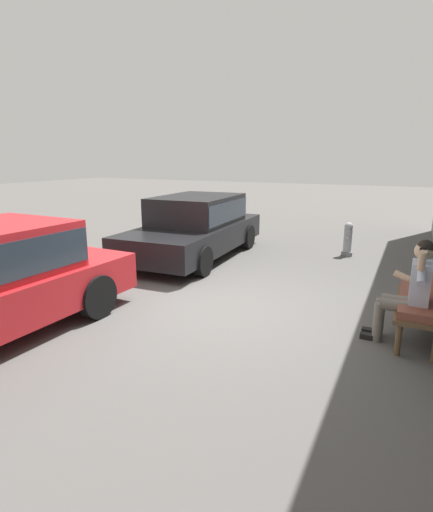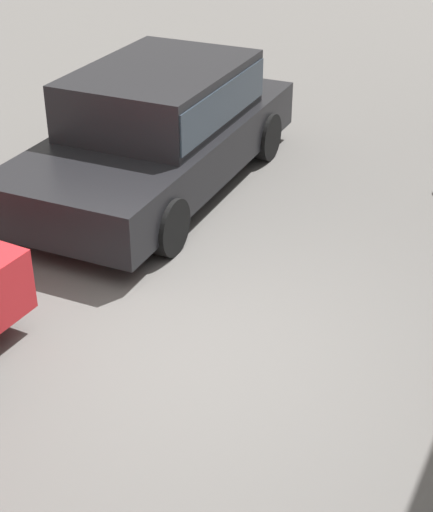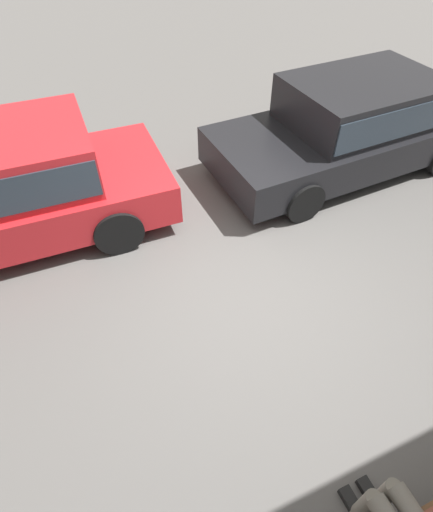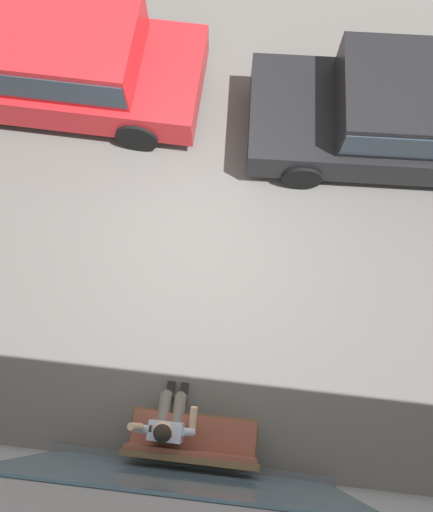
{
  "view_description": "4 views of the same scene",
  "coord_description": "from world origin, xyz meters",
  "views": [
    {
      "loc": [
        5.31,
        2.6,
        2.3
      ],
      "look_at": [
        0.09,
        0.02,
        0.85
      ],
      "focal_mm": 28.0,
      "sensor_mm": 36.0,
      "label": 1
    },
    {
      "loc": [
        4.59,
        2.6,
        3.97
      ],
      "look_at": [
        -0.04,
        0.22,
        0.97
      ],
      "focal_mm": 55.0,
      "sensor_mm": 36.0,
      "label": 2
    },
    {
      "loc": [
        1.5,
        2.6,
        3.76
      ],
      "look_at": [
        0.41,
        0.06,
        0.93
      ],
      "focal_mm": 28.0,
      "sensor_mm": 36.0,
      "label": 3
    },
    {
      "loc": [
        -0.5,
        2.6,
        6.95
      ],
      "look_at": [
        -0.27,
        0.56,
        0.77
      ],
      "focal_mm": 35.0,
      "sensor_mm": 36.0,
      "label": 4
    }
  ],
  "objects": [
    {
      "name": "ground_plane",
      "position": [
        0.0,
        0.0,
        0.0
      ],
      "size": [
        60.0,
        60.0,
        0.0
      ],
      "primitive_type": "plane",
      "color": "#565451"
    },
    {
      "name": "bench",
      "position": [
        -0.24,
        2.9,
        0.58
      ],
      "size": [
        1.57,
        0.55,
        1.01
      ],
      "color": "brown",
      "rests_on": "ground_plane"
    },
    {
      "name": "person_on_phone",
      "position": [
        0.07,
        2.67,
        0.71
      ],
      "size": [
        0.73,
        0.74,
        1.35
      ],
      "color": "#6B665B",
      "rests_on": "ground_plane"
    },
    {
      "name": "parked_car_near",
      "position": [
        -2.76,
        -1.92,
        0.77
      ],
      "size": [
        4.43,
        2.06,
        1.42
      ],
      "color": "black",
      "rests_on": "ground_plane"
    },
    {
      "name": "parked_car_mid",
      "position": [
        2.45,
        -2.28,
        0.79
      ],
      "size": [
        4.54,
        1.99,
        1.45
      ],
      "color": "red",
      "rests_on": "ground_plane"
    }
  ]
}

